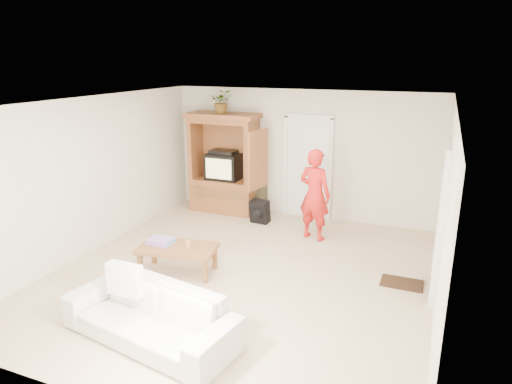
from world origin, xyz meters
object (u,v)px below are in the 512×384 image
at_px(armoire, 225,170).
at_px(sofa, 150,315).
at_px(man, 315,195).
at_px(coffee_table, 178,250).

xyz_separation_m(armoire, sofa, (1.26, -4.61, -0.59)).
distance_m(man, coffee_table, 2.69).
relative_size(man, sofa, 0.78).
bearing_deg(man, armoire, -5.57).
distance_m(man, sofa, 3.92).
bearing_deg(armoire, coffee_table, -77.89).
bearing_deg(man, sofa, 91.38).
xyz_separation_m(armoire, man, (2.19, -0.84, -0.07)).
height_order(armoire, sofa, armoire).
height_order(sofa, coffee_table, sofa).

